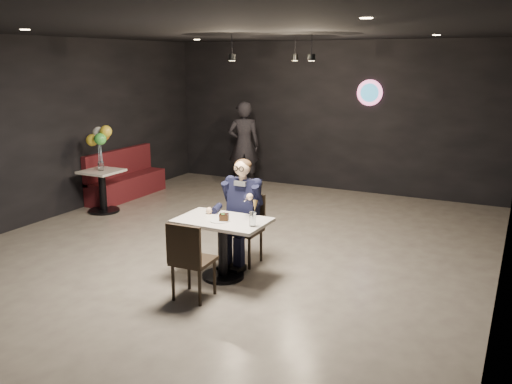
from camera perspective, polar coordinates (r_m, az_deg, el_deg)
The scene contains 17 objects.
floor at distance 7.53m, azimuth -3.91°, elevation -6.68°, with size 9.00×9.00×0.00m, color gray.
wall_sign at distance 10.92m, azimuth 11.88°, elevation 10.20°, with size 0.50×0.06×0.50m, color pink, non-canonical shape.
pendant_lights at distance 8.84m, azimuth 2.61°, elevation 15.40°, with size 1.40×1.20×0.36m, color black.
main_table at distance 6.68m, azimuth -3.52°, elevation -5.97°, with size 1.10×0.70×0.75m, color white.
chair_far at distance 7.11m, azimuth -1.30°, elevation -3.99°, with size 0.42×0.46×0.92m, color black.
chair_near at distance 6.14m, azimuth -6.60°, elevation -7.02°, with size 0.42×0.46×0.92m, color black.
seated_man at distance 7.03m, azimuth -1.31°, elevation -1.97°, with size 0.60×0.80×1.44m, color black.
dessert_plate at distance 6.49m, azimuth -3.83°, elevation -3.02°, with size 0.25×0.25×0.01m, color white.
cake_slice at distance 6.46m, azimuth -3.39°, elevation -2.69°, with size 0.11×0.09×0.08m, color black.
mint_leaf at distance 6.44m, azimuth -3.51°, elevation -2.35°, with size 0.07×0.04×0.01m, color green.
sundae_glass at distance 6.27m, azimuth -0.35°, elevation -2.85°, with size 0.08×0.08×0.17m, color silver.
wafer_cone at distance 6.23m, azimuth -0.10°, elevation -1.44°, with size 0.06×0.06×0.13m, color #D9AE59.
booth_bench at distance 10.80m, azimuth -13.49°, elevation 1.85°, with size 0.47×1.86×0.93m, color #420E1A.
side_table at distance 9.90m, azimuth -15.84°, elevation 0.17°, with size 0.62×0.62×0.78m, color white.
balloon_vase at distance 9.81m, azimuth -16.00°, elevation 2.66°, with size 0.10×0.10×0.15m, color silver.
balloon_bunch at distance 9.74m, azimuth -16.15°, elevation 4.87°, with size 0.38×0.38×0.62m, color yellow.
passerby at distance 11.30m, azimuth -1.29°, elevation 4.98°, with size 0.66×0.43×1.80m, color black.
Camera 1 is at (3.62, -6.06, 2.63)m, focal length 38.00 mm.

